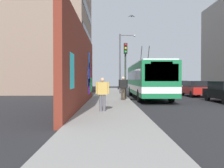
{
  "coord_description": "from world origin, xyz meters",
  "views": [
    {
      "loc": [
        -18.75,
        1.62,
        1.71
      ],
      "look_at": [
        1.17,
        1.41,
        1.33
      ],
      "focal_mm": 37.21,
      "sensor_mm": 36.0,
      "label": 1
    }
  ],
  "objects_px": {
    "traffic_light": "(125,62)",
    "street_lamp": "(122,59)",
    "pedestrian_at_curb": "(123,86)",
    "pedestrian_near_wall": "(102,91)",
    "city_bus": "(147,79)",
    "parked_car_red": "(195,88)",
    "parked_car_silver": "(177,86)"
  },
  "relations": [
    {
      "from": "pedestrian_at_curb",
      "to": "parked_car_red",
      "type": "bearing_deg",
      "value": -54.07
    },
    {
      "from": "pedestrian_at_curb",
      "to": "traffic_light",
      "type": "height_order",
      "value": "traffic_light"
    },
    {
      "from": "city_bus",
      "to": "parked_car_silver",
      "type": "height_order",
      "value": "city_bus"
    },
    {
      "from": "pedestrian_near_wall",
      "to": "street_lamp",
      "type": "xyz_separation_m",
      "value": [
        14.64,
        -1.73,
        2.87
      ]
    },
    {
      "from": "pedestrian_near_wall",
      "to": "traffic_light",
      "type": "xyz_separation_m",
      "value": [
        7.07,
        -1.62,
        2.02
      ]
    },
    {
      "from": "city_bus",
      "to": "parked_car_red",
      "type": "height_order",
      "value": "city_bus"
    },
    {
      "from": "parked_car_silver",
      "to": "traffic_light",
      "type": "xyz_separation_m",
      "value": [
        -10.8,
        7.35,
        2.31
      ]
    },
    {
      "from": "city_bus",
      "to": "pedestrian_at_curb",
      "type": "bearing_deg",
      "value": 143.57
    },
    {
      "from": "parked_car_red",
      "to": "pedestrian_at_curb",
      "type": "distance_m",
      "value": 9.38
    },
    {
      "from": "street_lamp",
      "to": "parked_car_red",
      "type": "bearing_deg",
      "value": -111.8
    },
    {
      "from": "city_bus",
      "to": "pedestrian_near_wall",
      "type": "xyz_separation_m",
      "value": [
        -9.48,
        3.77,
        -0.62
      ]
    },
    {
      "from": "traffic_light",
      "to": "street_lamp",
      "type": "xyz_separation_m",
      "value": [
        7.56,
        -0.11,
        0.84
      ]
    },
    {
      "from": "city_bus",
      "to": "street_lamp",
      "type": "distance_m",
      "value": 5.99
    },
    {
      "from": "pedestrian_near_wall",
      "to": "street_lamp",
      "type": "distance_m",
      "value": 15.02
    },
    {
      "from": "pedestrian_at_curb",
      "to": "city_bus",
      "type": "bearing_deg",
      "value": -36.43
    },
    {
      "from": "parked_car_red",
      "to": "traffic_light",
      "type": "relative_size",
      "value": 0.93
    },
    {
      "from": "pedestrian_at_curb",
      "to": "traffic_light",
      "type": "distance_m",
      "value": 2.12
    },
    {
      "from": "traffic_light",
      "to": "street_lamp",
      "type": "relative_size",
      "value": 0.67
    },
    {
      "from": "city_bus",
      "to": "parked_car_silver",
      "type": "relative_size",
      "value": 2.73
    },
    {
      "from": "city_bus",
      "to": "pedestrian_at_curb",
      "type": "relative_size",
      "value": 6.47
    },
    {
      "from": "parked_car_red",
      "to": "traffic_light",
      "type": "bearing_deg",
      "value": 122.42
    },
    {
      "from": "pedestrian_near_wall",
      "to": "pedestrian_at_curb",
      "type": "bearing_deg",
      "value": -12.52
    },
    {
      "from": "parked_car_silver",
      "to": "traffic_light",
      "type": "distance_m",
      "value": 13.27
    },
    {
      "from": "city_bus",
      "to": "traffic_light",
      "type": "bearing_deg",
      "value": 138.19
    },
    {
      "from": "parked_car_silver",
      "to": "street_lamp",
      "type": "distance_m",
      "value": 8.54
    },
    {
      "from": "pedestrian_at_curb",
      "to": "pedestrian_near_wall",
      "type": "height_order",
      "value": "pedestrian_at_curb"
    },
    {
      "from": "pedestrian_at_curb",
      "to": "traffic_light",
      "type": "bearing_deg",
      "value": -15.89
    },
    {
      "from": "city_bus",
      "to": "pedestrian_near_wall",
      "type": "distance_m",
      "value": 10.22
    },
    {
      "from": "city_bus",
      "to": "street_lamp",
      "type": "height_order",
      "value": "street_lamp"
    },
    {
      "from": "parked_car_red",
      "to": "parked_car_silver",
      "type": "bearing_deg",
      "value": 0.0
    },
    {
      "from": "parked_car_silver",
      "to": "pedestrian_near_wall",
      "type": "relative_size",
      "value": 2.54
    },
    {
      "from": "traffic_light",
      "to": "street_lamp",
      "type": "height_order",
      "value": "street_lamp"
    }
  ]
}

